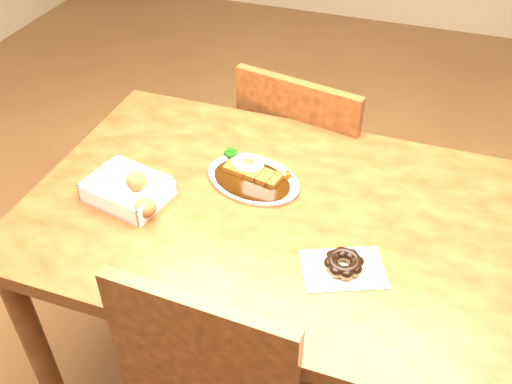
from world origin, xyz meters
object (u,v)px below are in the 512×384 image
(chair_far, at_px, (309,168))
(donut_box, at_px, (125,189))
(katsu_curry_plate, at_px, (252,176))
(pon_de_ring, at_px, (344,264))
(table, at_px, (274,238))

(chair_far, bearing_deg, donut_box, 73.54)
(katsu_curry_plate, bearing_deg, chair_far, 84.06)
(pon_de_ring, bearing_deg, table, 145.44)
(chair_far, relative_size, pon_de_ring, 4.14)
(pon_de_ring, bearing_deg, donut_box, 174.00)
(chair_far, height_order, donut_box, chair_far)
(table, height_order, katsu_curry_plate, katsu_curry_plate)
(table, height_order, donut_box, donut_box)
(table, bearing_deg, chair_far, 94.48)
(katsu_curry_plate, height_order, donut_box, donut_box)
(table, relative_size, donut_box, 5.41)
(chair_far, distance_m, pon_de_ring, 0.77)
(katsu_curry_plate, distance_m, donut_box, 0.32)
(katsu_curry_plate, bearing_deg, table, -45.36)
(chair_far, height_order, katsu_curry_plate, chair_far)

